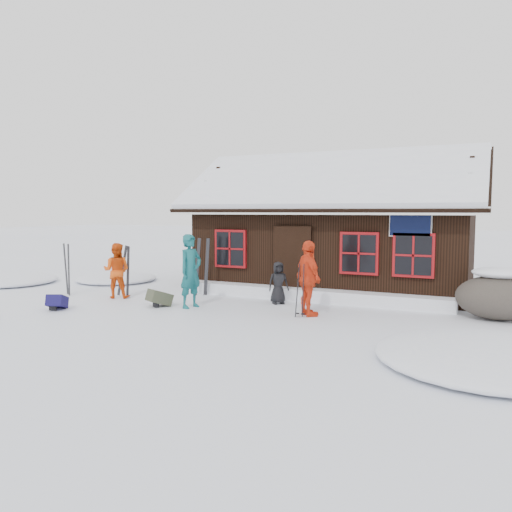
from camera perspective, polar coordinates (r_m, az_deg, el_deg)
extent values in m
plane|color=white|center=(12.55, -3.72, -6.24)|extent=(120.00, 120.00, 0.00)
cube|color=black|center=(16.42, 9.39, 0.81)|extent=(8.00, 5.00, 2.50)
cube|color=black|center=(14.99, 7.95, 8.45)|extent=(8.90, 3.14, 1.88)
cube|color=black|center=(17.82, 10.80, 7.88)|extent=(8.90, 3.14, 1.88)
cube|color=white|center=(15.00, 7.95, 8.98)|extent=(8.72, 3.07, 1.86)
cube|color=white|center=(17.83, 10.81, 8.33)|extent=(8.72, 3.07, 1.86)
cube|color=white|center=(16.47, 9.54, 11.17)|extent=(8.81, 0.22, 0.14)
cube|color=silver|center=(13.56, 6.04, 5.14)|extent=(8.90, 0.10, 0.20)
cube|color=black|center=(14.22, 4.23, -0.82)|extent=(1.00, 0.10, 2.00)
cube|color=black|center=(13.31, 17.21, 3.52)|extent=(1.00, 0.06, 0.60)
cube|color=maroon|center=(15.01, -2.92, 0.85)|extent=(1.04, 0.10, 1.14)
cube|color=black|center=(14.98, -2.99, 0.84)|extent=(0.90, 0.04, 1.00)
cube|color=maroon|center=(13.62, 11.71, 0.30)|extent=(1.04, 0.10, 1.14)
cube|color=black|center=(13.58, 11.67, 0.29)|extent=(0.90, 0.04, 1.00)
cube|color=maroon|center=(13.36, 17.55, 0.08)|extent=(1.04, 0.10, 1.14)
cube|color=black|center=(13.32, 17.53, 0.06)|extent=(0.90, 0.04, 1.00)
cube|color=white|center=(13.94, 6.22, -4.38)|extent=(7.60, 0.60, 0.35)
ellipsoid|color=white|center=(18.40, -15.65, -2.77)|extent=(2.80, 2.80, 0.34)
ellipsoid|color=white|center=(9.10, 24.93, -11.15)|extent=(3.60, 3.60, 0.43)
ellipsoid|color=white|center=(19.19, -26.40, -2.79)|extent=(3.20, 3.20, 0.38)
imported|color=#13575C|center=(12.88, -7.48, -1.72)|extent=(0.60, 0.78, 1.89)
imported|color=#E34D10|center=(14.75, -15.65, -1.61)|extent=(0.93, 0.83, 1.57)
imported|color=red|center=(11.81, 6.00, -2.57)|extent=(1.06, 1.04, 1.79)
imported|color=black|center=(13.35, 2.56, -3.08)|extent=(0.65, 0.63, 1.13)
ellipsoid|color=#4A433B|center=(12.69, 25.91, -4.31)|extent=(1.84, 1.38, 1.01)
ellipsoid|color=white|center=(12.63, 25.99, -2.32)|extent=(1.16, 0.84, 0.26)
cube|color=black|center=(15.16, -15.04, -1.67)|extent=(0.37, 0.12, 1.53)
cube|color=black|center=(14.96, -14.43, -1.74)|extent=(0.32, 0.22, 1.53)
cube|color=black|center=(15.92, -20.91, -1.47)|extent=(0.19, 0.06, 1.57)
cube|color=black|center=(15.68, -20.62, -1.56)|extent=(0.15, 0.14, 1.57)
cube|color=black|center=(14.81, -6.73, -1.31)|extent=(0.21, 0.15, 1.74)
cube|color=black|center=(14.72, -5.66, -1.34)|extent=(0.25, 0.08, 1.74)
cylinder|color=black|center=(11.73, 4.75, -4.00)|extent=(0.09, 0.12, 1.31)
cylinder|color=black|center=(11.69, 5.40, -4.05)|extent=(0.09, 0.12, 1.31)
cube|color=#141046|center=(13.56, -21.77, -5.14)|extent=(0.58, 0.64, 0.28)
cube|color=#3E422F|center=(13.28, -10.98, -5.01)|extent=(0.65, 0.71, 0.31)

